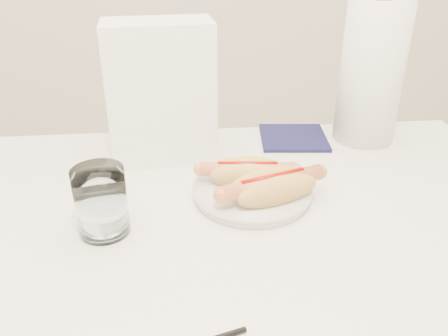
{
  "coord_description": "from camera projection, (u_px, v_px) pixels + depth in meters",
  "views": [
    {
      "loc": [
        -0.02,
        -0.57,
        1.16
      ],
      "look_at": [
        0.04,
        0.07,
        0.82
      ],
      "focal_mm": 36.54,
      "sensor_mm": 36.0,
      "label": 1
    }
  ],
  "objects": [
    {
      "name": "table",
      "position": [
        204.0,
        261.0,
        0.72
      ],
      "size": [
        1.2,
        0.8,
        0.75
      ],
      "color": "white",
      "rests_on": "ground"
    },
    {
      "name": "plate",
      "position": [
        252.0,
        193.0,
        0.78
      ],
      "size": [
        0.26,
        0.26,
        0.02
      ],
      "primitive_type": "cylinder",
      "rotation": [
        0.0,
        0.0,
        -0.43
      ],
      "color": "silver",
      "rests_on": "table"
    },
    {
      "name": "hotdog_left",
      "position": [
        247.0,
        173.0,
        0.78
      ],
      "size": [
        0.16,
        0.08,
        0.04
      ],
      "rotation": [
        0.0,
        0.0,
        -0.1
      ],
      "color": "#DBAB57",
      "rests_on": "plate"
    },
    {
      "name": "hotdog_right",
      "position": [
        272.0,
        187.0,
        0.74
      ],
      "size": [
        0.18,
        0.11,
        0.05
      ],
      "rotation": [
        0.0,
        0.0,
        0.33
      ],
      "color": "tan",
      "rests_on": "plate"
    },
    {
      "name": "water_glass",
      "position": [
        101.0,
        202.0,
        0.67
      ],
      "size": [
        0.08,
        0.08,
        0.11
      ],
      "primitive_type": "cylinder",
      "color": "white",
      "rests_on": "table"
    },
    {
      "name": "napkin_box",
      "position": [
        161.0,
        93.0,
        0.87
      ],
      "size": [
        0.21,
        0.13,
        0.27
      ],
      "primitive_type": "cube",
      "rotation": [
        0.0,
        0.0,
        0.08
      ],
      "color": "white",
      "rests_on": "table"
    },
    {
      "name": "navy_napkin",
      "position": [
        293.0,
        138.0,
        1.0
      ],
      "size": [
        0.15,
        0.15,
        0.01
      ],
      "primitive_type": "cube",
      "rotation": [
        0.0,
        0.0,
        -0.1
      ],
      "color": "#12133A",
      "rests_on": "table"
    },
    {
      "name": "paper_towel_roll",
      "position": [
        371.0,
        74.0,
        0.94
      ],
      "size": [
        0.13,
        0.13,
        0.29
      ],
      "primitive_type": "cylinder",
      "rotation": [
        0.0,
        0.0,
        0.03
      ],
      "color": "white",
      "rests_on": "table"
    }
  ]
}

